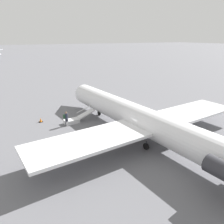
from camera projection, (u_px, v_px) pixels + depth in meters
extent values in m
plane|color=slate|center=(138.00, 137.00, 23.16)|extent=(600.00, 600.00, 0.00)
cylinder|color=white|center=(139.00, 119.00, 22.47)|extent=(25.29, 5.10, 2.69)
cone|color=white|center=(79.00, 92.00, 33.51)|extent=(3.20, 2.91, 2.64)
cube|color=white|center=(88.00, 141.00, 18.07)|extent=(5.30, 10.93, 0.27)
cube|color=white|center=(190.00, 112.00, 25.03)|extent=(5.30, 10.93, 0.27)
cylinder|color=black|center=(99.00, 113.00, 29.46)|extent=(0.68, 0.23, 0.67)
cylinder|color=#2D2D33|center=(99.00, 110.00, 29.32)|extent=(0.12, 0.12, 0.21)
cylinder|color=black|center=(146.00, 146.00, 20.44)|extent=(0.68, 0.23, 0.67)
cylinder|color=#2D2D33|center=(146.00, 142.00, 20.29)|extent=(0.12, 0.12, 0.21)
cylinder|color=black|center=(164.00, 140.00, 21.71)|extent=(0.68, 0.23, 0.67)
cylinder|color=#2D2D33|center=(165.00, 136.00, 21.56)|extent=(0.12, 0.12, 0.21)
cube|color=silver|center=(72.00, 121.00, 26.74)|extent=(1.27, 1.90, 0.50)
cube|color=silver|center=(86.00, 114.00, 27.59)|extent=(1.11, 2.31, 0.82)
cube|color=silver|center=(84.00, 109.00, 27.78)|extent=(0.27, 2.21, 0.77)
cube|color=#23232D|center=(67.00, 122.00, 25.98)|extent=(0.23, 0.30, 0.85)
cylinder|color=#33384C|center=(66.00, 116.00, 25.74)|extent=(0.36, 0.36, 0.65)
sphere|color=#936B4C|center=(66.00, 113.00, 25.59)|extent=(0.24, 0.24, 0.24)
cube|color=#23472D|center=(64.00, 116.00, 25.59)|extent=(0.30, 0.21, 0.44)
cube|color=black|center=(41.00, 122.00, 27.19)|extent=(0.47, 0.47, 0.03)
cone|color=orange|center=(41.00, 120.00, 27.11)|extent=(0.36, 0.36, 0.52)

